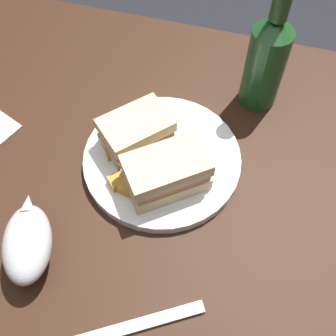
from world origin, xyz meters
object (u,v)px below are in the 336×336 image
object	(u,v)px
cider_bottle	(267,59)
fork	(139,325)
gravy_boat	(28,243)
sandwich_half_right	(166,172)
plate	(162,159)
sandwich_half_left	(136,132)

from	to	relation	value
cider_bottle	fork	distance (m)	0.46
gravy_boat	fork	bearing A→B (deg)	-17.25
sandwich_half_right	cider_bottle	xyz separation A→B (m)	(0.11, 0.23, 0.05)
sandwich_half_right	plate	bearing A→B (deg)	113.92
cider_bottle	fork	xyz separation A→B (m)	(-0.09, -0.44, -0.09)
sandwich_half_left	gravy_boat	bearing A→B (deg)	-111.29
plate	fork	world-z (taller)	plate
sandwich_half_left	cider_bottle	distance (m)	0.25
sandwich_half_left	fork	xyz separation A→B (m)	(0.09, -0.27, -0.04)
sandwich_half_left	sandwich_half_right	size ratio (longest dim) A/B	0.92
sandwich_half_right	sandwich_half_left	bearing A→B (deg)	137.22
cider_bottle	fork	world-z (taller)	cider_bottle
cider_bottle	gravy_boat	bearing A→B (deg)	-124.26
cider_bottle	fork	bearing A→B (deg)	-101.16
sandwich_half_right	fork	world-z (taller)	sandwich_half_right
gravy_boat	plate	bearing A→B (deg)	56.69
sandwich_half_right	gravy_boat	size ratio (longest dim) A/B	1.04
sandwich_half_left	gravy_boat	world-z (taller)	sandwich_half_left
sandwich_half_left	fork	distance (m)	0.29
sandwich_half_left	sandwich_half_right	world-z (taller)	sandwich_half_right
sandwich_half_left	cider_bottle	xyz separation A→B (m)	(0.18, 0.16, 0.05)
plate	cider_bottle	world-z (taller)	cider_bottle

